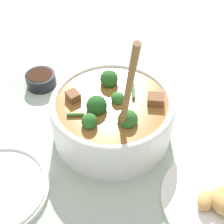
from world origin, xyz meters
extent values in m
plane|color=#ADBCAD|center=(0.00, 0.00, 0.00)|extent=(4.00, 4.00, 0.00)
cylinder|color=white|center=(0.00, 0.00, 0.05)|extent=(0.27, 0.27, 0.10)
torus|color=white|center=(0.00, 0.00, 0.10)|extent=(0.27, 0.27, 0.02)
cylinder|color=#9E662D|center=(0.00, 0.00, 0.07)|extent=(0.25, 0.25, 0.07)
sphere|color=#2D6B28|center=(0.02, -0.06, 0.11)|extent=(0.04, 0.04, 0.04)
cylinder|color=#6B9956|center=(0.02, -0.06, 0.08)|extent=(0.01, 0.01, 0.02)
sphere|color=#387F33|center=(-0.01, -0.01, 0.11)|extent=(0.03, 0.03, 0.03)
cylinder|color=#6B9956|center=(-0.01, -0.01, 0.09)|extent=(0.01, 0.01, 0.01)
sphere|color=#235B23|center=(0.03, 0.03, 0.11)|extent=(0.04, 0.04, 0.04)
cylinder|color=#6B9956|center=(0.03, 0.03, 0.08)|extent=(0.02, 0.02, 0.02)
sphere|color=#2D6B28|center=(-0.04, 0.05, 0.11)|extent=(0.04, 0.04, 0.04)
cylinder|color=#6B9956|center=(-0.04, 0.05, 0.08)|extent=(0.01, 0.01, 0.02)
sphere|color=#2D6B28|center=(0.03, 0.08, 0.11)|extent=(0.03, 0.03, 0.03)
cylinder|color=#6B9956|center=(0.03, 0.08, 0.09)|extent=(0.01, 0.01, 0.01)
cube|color=brown|center=(-0.09, -0.02, 0.11)|extent=(0.04, 0.03, 0.03)
cube|color=brown|center=(0.08, 0.01, 0.11)|extent=(0.04, 0.04, 0.02)
cylinder|color=#3D7533|center=(-0.04, -0.04, 0.11)|extent=(0.02, 0.05, 0.01)
cylinder|color=#3D7533|center=(0.06, 0.06, 0.11)|extent=(0.04, 0.02, 0.01)
ellipsoid|color=brown|center=(-0.03, 0.06, 0.10)|extent=(0.04, 0.03, 0.01)
cylinder|color=brown|center=(-0.05, 0.08, 0.21)|extent=(0.04, 0.06, 0.23)
cylinder|color=black|center=(0.23, -0.13, 0.02)|extent=(0.08, 0.08, 0.04)
cylinder|color=#381E14|center=(0.23, -0.13, 0.03)|extent=(0.07, 0.07, 0.01)
cylinder|color=white|center=(-0.25, 0.13, 0.01)|extent=(0.23, 0.23, 0.01)
ellipsoid|color=tan|center=(-0.24, 0.15, 0.03)|extent=(0.07, 0.07, 0.04)
ellipsoid|color=tan|center=(-0.21, 0.15, 0.03)|extent=(0.04, 0.05, 0.03)
ellipsoid|color=tan|center=(-0.25, 0.13, 0.03)|extent=(0.06, 0.06, 0.03)
camera|label=1|loc=(-0.10, 0.48, 0.56)|focal=50.00mm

